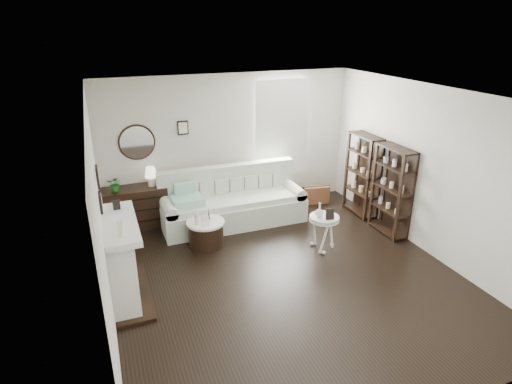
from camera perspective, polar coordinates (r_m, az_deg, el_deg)
name	(u,v)px	position (r m, az deg, el deg)	size (l,w,h in m)	color
room	(265,129)	(8.59, 1.18, 8.43)	(5.50, 5.50, 5.50)	black
fireplace	(122,263)	(6.16, -17.44, -9.00)	(0.50, 1.40, 1.84)	white
shelf_unit_far	(363,175)	(8.58, 14.02, 2.22)	(0.30, 0.80, 1.60)	black
shelf_unit_near	(392,191)	(7.91, 17.64, 0.12)	(0.30, 0.80, 1.60)	black
sofa	(232,204)	(8.14, -3.22, -1.68)	(2.68, 0.93, 1.04)	beige
quilt	(187,201)	(7.72, -9.16, -1.18)	(0.55, 0.45, 0.14)	#238153
suitcase	(316,195)	(9.10, 7.99, -0.36)	(0.55, 0.18, 0.37)	brown
dresser	(135,208)	(8.19, -15.83, -2.05)	(1.17, 0.50, 0.78)	black
table_lamp	(151,177)	(8.01, -13.82, 2.02)	(0.23, 0.23, 0.36)	#F0E6CA
potted_plant	(115,184)	(7.93, -18.28, 1.05)	(0.25, 0.22, 0.28)	#1A5C1A
drum_table	(206,233)	(7.37, -6.68, -5.47)	(0.65, 0.65, 0.45)	black
pedestal_table	(324,219)	(7.16, 9.08, -3.59)	(0.50, 0.50, 0.60)	white
eiffel_drum	(209,215)	(7.29, -6.33, -3.07)	(0.10, 0.10, 0.17)	black
bottle_drum	(197,217)	(7.12, -7.93, -3.36)	(0.06, 0.06, 0.27)	silver
card_frame_drum	(205,221)	(7.08, -6.82, -3.84)	(0.14, 0.01, 0.18)	white
eiffel_ped	(329,210)	(7.17, 9.70, -2.42)	(0.09, 0.09, 0.16)	black
flask_ped	(320,210)	(7.06, 8.47, -2.35)	(0.13, 0.13, 0.25)	silver
card_frame_ped	(330,214)	(7.01, 9.83, -2.93)	(0.14, 0.01, 0.18)	black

